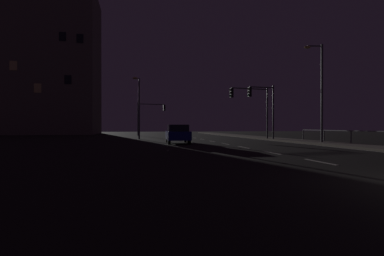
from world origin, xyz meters
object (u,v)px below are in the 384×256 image
(traffic_light_far_right, at_px, (151,112))
(building_distant, at_px, (48,63))
(traffic_light_overhead_east, at_px, (251,102))
(street_lamp_mid_block, at_px, (138,102))
(car, at_px, (178,134))
(street_lamp_across_street, at_px, (319,84))
(traffic_light_mid_right, at_px, (263,101))

(traffic_light_far_right, distance_m, building_distant, 23.65)
(traffic_light_overhead_east, distance_m, traffic_light_far_right, 19.50)
(street_lamp_mid_block, bearing_deg, traffic_light_far_right, 81.00)
(car, relative_size, street_lamp_mid_block, 0.66)
(car, distance_m, building_distant, 40.23)
(traffic_light_overhead_east, bearing_deg, traffic_light_far_right, 119.54)
(traffic_light_overhead_east, xyz_separation_m, street_lamp_across_street, (2.97, -7.05, 0.85))
(traffic_light_far_right, distance_m, street_lamp_mid_block, 12.83)
(street_lamp_across_street, height_order, street_lamp_mid_block, street_lamp_across_street)
(street_lamp_across_street, bearing_deg, street_lamp_mid_block, 142.11)
(street_lamp_across_street, relative_size, street_lamp_mid_block, 1.18)
(traffic_light_overhead_east, distance_m, traffic_light_mid_right, 1.34)
(traffic_light_overhead_east, bearing_deg, car, -153.15)
(car, bearing_deg, building_distant, 120.30)
(traffic_light_overhead_east, xyz_separation_m, traffic_light_mid_right, (0.75, -1.11, -0.08))
(car, xyz_separation_m, street_lamp_across_street, (11.43, -2.77, 4.07))
(traffic_light_far_right, bearing_deg, car, -86.89)
(building_distant, bearing_deg, street_lamp_mid_block, -56.57)
(car, distance_m, traffic_light_far_right, 21.47)
(street_lamp_across_street, height_order, building_distant, building_distant)
(traffic_light_mid_right, xyz_separation_m, street_lamp_across_street, (2.22, -5.95, 0.93))
(street_lamp_mid_block, height_order, building_distant, building_distant)
(traffic_light_mid_right, relative_size, street_lamp_across_street, 0.68)
(car, bearing_deg, traffic_light_mid_right, 19.03)
(traffic_light_far_right, distance_m, traffic_light_mid_right, 20.83)
(street_lamp_mid_block, bearing_deg, traffic_light_mid_right, -23.60)
(traffic_light_mid_right, bearing_deg, street_lamp_across_street, -69.53)
(traffic_light_far_right, distance_m, street_lamp_across_street, 27.14)
(traffic_light_far_right, xyz_separation_m, street_lamp_mid_block, (-2.00, -12.66, 0.47))
(traffic_light_mid_right, height_order, street_lamp_across_street, street_lamp_across_street)
(car, distance_m, street_lamp_across_street, 12.45)
(car, xyz_separation_m, traffic_light_mid_right, (9.21, 3.18, 3.15))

